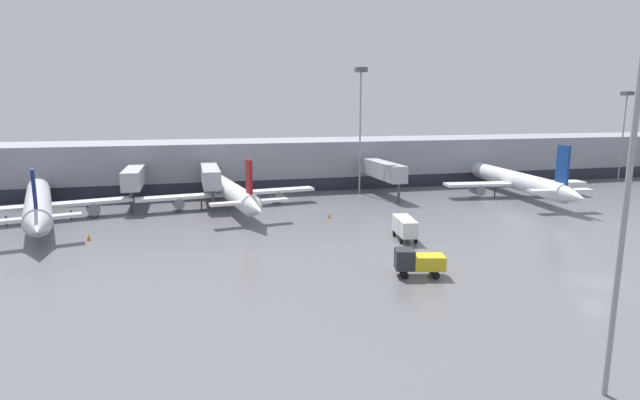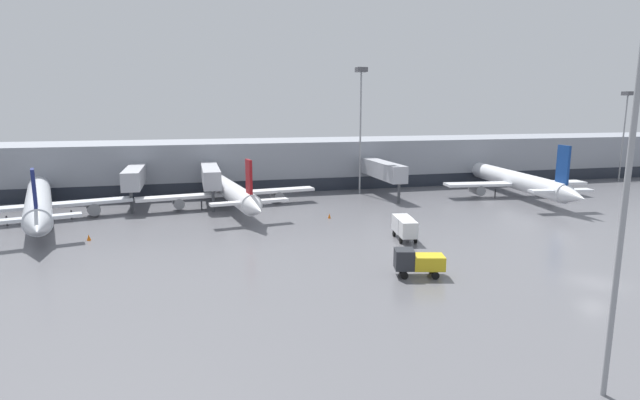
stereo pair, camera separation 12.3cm
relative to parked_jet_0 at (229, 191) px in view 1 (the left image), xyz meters
name	(u,v)px [view 1 (the left image)]	position (x,y,z in m)	size (l,w,h in m)	color
ground_plane	(595,282)	(28.79, -42.70, -2.63)	(320.00, 320.00, 0.00)	slate
terminal_building	(362,161)	(28.46, 19.08, 1.87)	(160.00, 31.54, 9.00)	gray
parked_jet_0	(229,191)	(0.00, 0.00, 0.00)	(27.75, 35.93, 8.63)	white
parked_jet_1	(38,202)	(-25.84, -3.48, 0.06)	(23.84, 38.33, 8.66)	silver
parked_jet_2	(516,180)	(48.88, -3.14, 0.21)	(25.23, 37.55, 9.89)	silver
service_truck_0	(405,226)	(18.40, -24.78, -1.02)	(2.70, 5.47, 2.59)	silver
service_truck_1	(418,261)	(14.20, -37.07, -1.20)	(4.84, 3.01, 2.54)	gold
traffic_cone_0	(329,216)	(12.92, -11.53, -2.27)	(0.41, 0.41, 0.71)	orange
traffic_cone_2	(89,238)	(-17.55, -15.84, -2.28)	(0.49, 0.49, 0.70)	orange
apron_light_mast_0	(361,97)	(23.74, 6.81, 14.40)	(1.80, 1.80, 22.14)	gray
apron_light_mast_2	(640,82)	(15.52, -57.40, 13.91)	(1.80, 1.80, 21.40)	gray
apron_light_mast_4	(625,111)	(82.53, 8.35, 11.98)	(1.80, 1.80, 18.55)	gray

